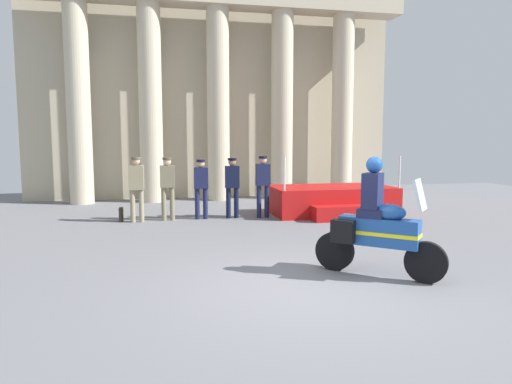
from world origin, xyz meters
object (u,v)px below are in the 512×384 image
Objects in this scene: officer_in_row_0 at (136,184)px; motorcycle_with_rider at (375,226)px; reviewing_stand at (332,201)px; officer_in_row_4 at (263,181)px; officer_in_row_1 at (168,183)px; briefcase_on_ground at (121,215)px; officer_in_row_3 at (232,183)px; officer_in_row_2 at (201,184)px.

motorcycle_with_rider is at bearing 127.37° from officer_in_row_0.
reviewing_stand is 2.06× the size of officer_in_row_4.
officer_in_row_1 is 1.47m from briefcase_on_ground.
officer_in_row_0 reaches higher than officer_in_row_3.
officer_in_row_4 is at bearing 176.22° from officer_in_row_3.
officer_in_row_4 is at bearing -178.68° from officer_in_row_1.
officer_in_row_3 is at bearing -1.73° from briefcase_on_ground.
motorcycle_with_rider reaches higher than officer_in_row_4.
officer_in_row_1 is 4.67× the size of briefcase_on_ground.
officer_in_row_0 is 2.54m from officer_in_row_3.
officer_in_row_0 is 1.03× the size of officer_in_row_3.
motorcycle_with_rider reaches higher than officer_in_row_2.
officer_in_row_3 is 0.97× the size of officer_in_row_4.
officer_in_row_0 is 1.06× the size of officer_in_row_2.
officer_in_row_3 is at bearing 144.71° from motorcycle_with_rider.
officer_in_row_4 is at bearing 179.49° from officer_in_row_2.
officer_in_row_4 reaches higher than officer_in_row_2.
officer_in_row_2 is at bearing 152.25° from motorcycle_with_rider.
briefcase_on_ground is (-5.92, 0.00, -0.20)m from reviewing_stand.
reviewing_stand reaches higher than officer_in_row_3.
officer_in_row_1 is 1.02× the size of officer_in_row_3.
reviewing_stand reaches higher than briefcase_on_ground.
officer_in_row_1 is 1.74m from officer_in_row_3.
motorcycle_with_rider is at bearing -54.56° from briefcase_on_ground.
reviewing_stand is at bearing -174.56° from officer_in_row_3.
officer_in_row_2 is (0.89, 0.02, -0.04)m from officer_in_row_1.
officer_in_row_4 is at bearing -3.02° from briefcase_on_ground.
officer_in_row_1 is 0.99× the size of officer_in_row_4.
officer_in_row_0 is 0.81m from officer_in_row_1.
officer_in_row_2 is at bearing -178.93° from reviewing_stand.
officer_in_row_3 is 3.07m from briefcase_on_ground.
motorcycle_with_rider is at bearing 106.23° from officer_in_row_3.
reviewing_stand is 2.05× the size of officer_in_row_0.
motorcycle_with_rider is at bearing -105.41° from reviewing_stand.
officer_in_row_0 is 1.70m from officer_in_row_2.
officer_in_row_2 is at bearing -175.20° from officer_in_row_1.
briefcase_on_ground is at bearing 167.69° from motorcycle_with_rider.
reviewing_stand is at bearing -174.09° from officer_in_row_0.
officer_in_row_4 reaches higher than officer_in_row_3.
officer_in_row_1 is at bearing 159.53° from motorcycle_with_rider.
officer_in_row_4 is 3.89m from briefcase_on_ground.
motorcycle_with_rider is at bearing 121.05° from officer_in_row_1.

